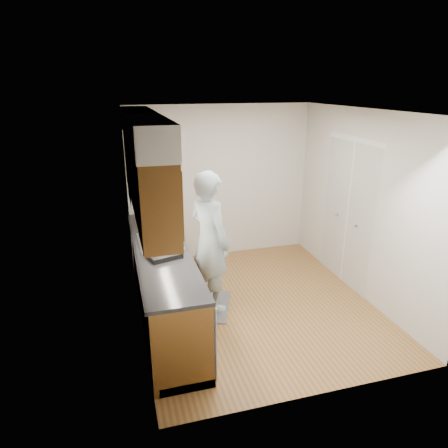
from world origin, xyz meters
name	(u,v)px	position (x,y,z in m)	size (l,w,h in m)	color
floor	(255,303)	(0.00, 0.00, 0.00)	(3.50, 3.50, 0.00)	olive
ceiling	(260,111)	(0.00, 0.00, 2.50)	(3.50, 3.50, 0.00)	white
wall_left	(134,226)	(-1.50, 0.00, 1.25)	(0.02, 3.50, 2.50)	beige
wall_right	(362,205)	(1.50, 0.00, 1.25)	(0.02, 3.50, 2.50)	beige
wall_back	(220,183)	(0.00, 1.75, 1.25)	(3.00, 0.02, 2.50)	beige
counter	(164,282)	(-1.20, 0.00, 0.49)	(0.64, 2.80, 1.30)	brown
upper_cabinets	(145,164)	(-1.33, 0.05, 1.95)	(0.47, 2.80, 1.21)	brown
closet_door	(348,215)	(1.49, 0.30, 1.02)	(0.02, 1.22, 2.05)	silver
floor_mat	(210,306)	(-0.60, 0.07, 0.01)	(0.48, 0.82, 0.02)	slate
person	(209,233)	(-0.60, 0.07, 1.05)	(0.73, 0.48, 2.06)	#8FA6AE
soap_bottle_a	(151,219)	(-1.25, 0.65, 1.09)	(0.12, 0.12, 0.30)	white
soap_bottle_b	(157,218)	(-1.15, 0.85, 1.04)	(0.09, 0.09, 0.20)	white
soap_bottle_c	(149,219)	(-1.26, 0.86, 1.03)	(0.13, 0.13, 0.17)	white
dish_rack	(164,255)	(-1.22, -0.27, 0.97)	(0.35, 0.30, 0.06)	black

